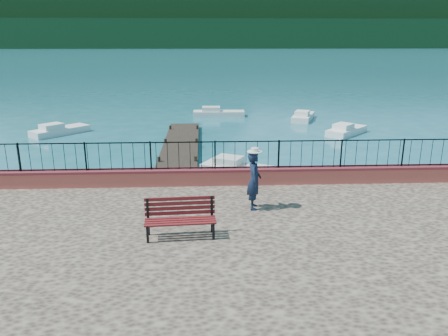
{
  "coord_description": "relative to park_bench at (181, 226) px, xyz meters",
  "views": [
    {
      "loc": [
        -0.69,
        -10.79,
        6.11
      ],
      "look_at": [
        -0.07,
        2.0,
        2.3
      ],
      "focal_mm": 35.0,
      "sensor_mm": 36.0,
      "label": 1
    }
  ],
  "objects": [
    {
      "name": "foothills",
      "position": [
        1.31,
        360.46,
        20.5
      ],
      "size": [
        900.0,
        120.0,
        44.0
      ],
      "primitive_type": "cube",
      "color": "black",
      "rests_on": "ground"
    },
    {
      "name": "hat",
      "position": [
        2.1,
        1.88,
        1.51
      ],
      "size": [
        0.44,
        0.44,
        0.12
      ],
      "primitive_type": "cylinder",
      "color": "silver",
      "rests_on": "person"
    },
    {
      "name": "ground",
      "position": [
        1.31,
        0.46,
        -1.5
      ],
      "size": [
        2000.0,
        2000.0,
        0.0
      ],
      "primitive_type": "plane",
      "color": "#19596B",
      "rests_on": "ground"
    },
    {
      "name": "person",
      "position": [
        2.1,
        1.88,
        0.57
      ],
      "size": [
        0.47,
        0.67,
        1.75
      ],
      "primitive_type": "imported",
      "rotation": [
        0.0,
        0.0,
        1.49
      ],
      "color": "black",
      "rests_on": "promenade"
    },
    {
      "name": "parapet",
      "position": [
        1.31,
        4.16,
        -0.01
      ],
      "size": [
        28.0,
        0.46,
        0.58
      ],
      "primitive_type": "cube",
      "color": "#B44E41",
      "rests_on": "promenade"
    },
    {
      "name": "boat_3",
      "position": [
        -8.88,
        18.64,
        -1.1
      ],
      "size": [
        3.53,
        3.67,
        0.8
      ],
      "primitive_type": "cube",
      "rotation": [
        0.0,
        0.0,
        0.83
      ],
      "color": "silver",
      "rests_on": "ground"
    },
    {
      "name": "boat_2",
      "position": [
        10.14,
        17.71,
        -1.1
      ],
      "size": [
        3.36,
        3.38,
        0.8
      ],
      "primitive_type": "cube",
      "rotation": [
        0.0,
        0.0,
        0.79
      ],
      "color": "white",
      "rests_on": "ground"
    },
    {
      "name": "park_bench",
      "position": [
        0.0,
        0.0,
        0.0
      ],
      "size": [
        1.84,
        0.71,
        1.0
      ],
      "rotation": [
        0.0,
        0.0,
        0.06
      ],
      "color": "black",
      "rests_on": "promenade"
    },
    {
      "name": "boat_1",
      "position": [
        2.25,
        9.17,
        -1.1
      ],
      "size": [
        3.66,
        2.76,
        0.8
      ],
      "primitive_type": "cube",
      "rotation": [
        0.0,
        0.0,
        -0.49
      ],
      "color": "silver",
      "rests_on": "ground"
    },
    {
      "name": "far_forest",
      "position": [
        1.31,
        300.46,
        7.5
      ],
      "size": [
        900.0,
        60.0,
        18.0
      ],
      "primitive_type": "cube",
      "color": "black",
      "rests_on": "ground"
    },
    {
      "name": "companion_hill",
      "position": [
        221.31,
        560.46,
        -1.5
      ],
      "size": [
        448.0,
        384.0,
        180.0
      ],
      "primitive_type": "ellipsoid",
      "color": "#142D23",
      "rests_on": "ground"
    },
    {
      "name": "railing",
      "position": [
        1.31,
        4.16,
        0.75
      ],
      "size": [
        27.0,
        0.05,
        0.95
      ],
      "primitive_type": "cube",
      "color": "black",
      "rests_on": "parapet"
    },
    {
      "name": "boat_5",
      "position": [
        8.44,
        23.17,
        -1.1
      ],
      "size": [
        2.51,
        3.8,
        0.8
      ],
      "primitive_type": "cube",
      "rotation": [
        0.0,
        0.0,
        1.2
      ],
      "color": "silver",
      "rests_on": "ground"
    },
    {
      "name": "boat_4",
      "position": [
        1.91,
        25.14,
        -1.1
      ],
      "size": [
        4.2,
        1.44,
        0.8
      ],
      "primitive_type": "cube",
      "rotation": [
        0.0,
        0.0,
        -0.03
      ],
      "color": "silver",
      "rests_on": "ground"
    },
    {
      "name": "dock",
      "position": [
        -0.69,
        12.46,
        -1.35
      ],
      "size": [
        2.0,
        16.0,
        0.3
      ],
      "primitive_type": "cube",
      "color": "#2D231C",
      "rests_on": "ground"
    }
  ]
}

